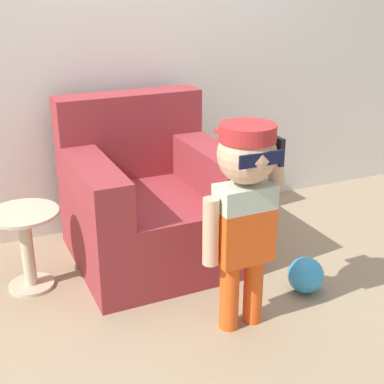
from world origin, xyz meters
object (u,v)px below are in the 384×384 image
object	(u,v)px
person_child	(245,197)
side_table	(26,242)
armchair	(148,202)
toy_ball	(306,275)

from	to	relation	value
person_child	side_table	xyz separation A→B (m)	(-0.91, 0.81, -0.42)
armchair	toy_ball	size ratio (longest dim) A/B	4.82
armchair	toy_ball	bearing A→B (deg)	-50.68
person_child	side_table	distance (m)	1.29
armchair	person_child	size ratio (longest dim) A/B	0.94
armchair	side_table	distance (m)	0.77
armchair	side_table	bearing A→B (deg)	-173.42
person_child	toy_ball	size ratio (longest dim) A/B	5.15
armchair	person_child	world-z (taller)	person_child
armchair	person_child	bearing A→B (deg)	-80.28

